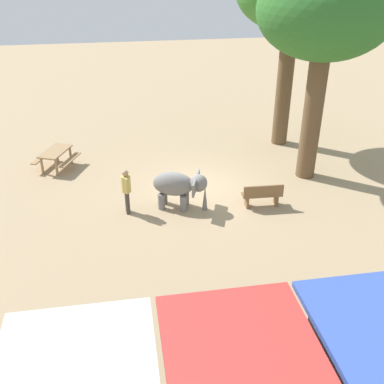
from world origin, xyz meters
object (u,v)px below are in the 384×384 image
shade_tree_main (326,14)px  market_stall_blue (373,376)px  person_handler (126,188)px  wooden_bench (262,195)px  elephant (179,186)px  picnic_table_near (56,155)px

shade_tree_main → market_stall_blue: (2.86, 10.17, -4.92)m
market_stall_blue → person_handler: bearing=-63.4°
person_handler → shade_tree_main: size_ratio=0.21×
wooden_bench → market_stall_blue: bearing=-90.7°
elephant → market_stall_blue: bearing=-55.4°
market_stall_blue → picnic_table_near: bearing=-60.8°
wooden_bench → market_stall_blue: 8.12m
picnic_table_near → elephant: bearing=-107.9°
market_stall_blue → wooden_bench: bearing=-93.0°
wooden_bench → picnic_table_near: bearing=151.8°
elephant → shade_tree_main: (-5.29, -1.67, 5.21)m
elephant → picnic_table_near: elephant is taller
elephant → person_handler: (1.79, 0.07, 0.10)m
shade_tree_main → person_handler: bearing=13.7°
person_handler → wooden_bench: size_ratio=1.14×
elephant → wooden_bench: elephant is taller
wooden_bench → market_stall_blue: market_stall_blue is taller
shade_tree_main → wooden_bench: bearing=40.7°
elephant → market_stall_blue: market_stall_blue is taller
wooden_bench → market_stall_blue: size_ratio=0.56×
person_handler → market_stall_blue: size_ratio=0.64×
elephant → wooden_bench: size_ratio=1.36×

